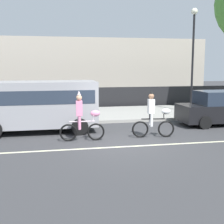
{
  "coord_description": "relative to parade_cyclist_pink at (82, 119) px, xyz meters",
  "views": [
    {
      "loc": [
        -2.65,
        -10.96,
        2.89
      ],
      "look_at": [
        -0.18,
        1.2,
        1.0
      ],
      "focal_mm": 50.0,
      "sensor_mm": 36.0,
      "label": 1
    }
  ],
  "objects": [
    {
      "name": "ground_plane",
      "position": [
        1.44,
        -0.68,
        -0.84
      ],
      "size": [
        80.0,
        80.0,
        0.0
      ],
      "primitive_type": "plane",
      "color": "#38383A"
    },
    {
      "name": "parade_cyclist_zebra",
      "position": [
        2.85,
        0.01,
        0.0
      ],
      "size": [
        1.72,
        0.51,
        1.92
      ],
      "color": "black",
      "rests_on": "ground"
    },
    {
      "name": "road_centre_line",
      "position": [
        1.44,
        -1.18,
        -0.84
      ],
      "size": [
        36.0,
        0.14,
        0.01
      ],
      "primitive_type": "cube",
      "color": "beige",
      "rests_on": "ground"
    },
    {
      "name": "parked_van_grey",
      "position": [
        -1.63,
        2.02,
        0.44
      ],
      "size": [
        5.0,
        2.22,
        2.18
      ],
      "color": "#99999E",
      "rests_on": "ground"
    },
    {
      "name": "street_lamp_post",
      "position": [
        6.87,
        5.07,
        3.15
      ],
      "size": [
        0.36,
        0.36,
        5.86
      ],
      "color": "black",
      "rests_on": "sidewalk_curb"
    },
    {
      "name": "parade_cyclist_pink",
      "position": [
        0.0,
        0.0,
        0.0
      ],
      "size": [
        1.72,
        0.5,
        1.92
      ],
      "color": "black",
      "rests_on": "ground"
    },
    {
      "name": "sidewalk_curb",
      "position": [
        1.44,
        5.82,
        -0.77
      ],
      "size": [
        60.0,
        5.0,
        0.15
      ],
      "primitive_type": "cube",
      "color": "#9E9B93",
      "rests_on": "ground"
    },
    {
      "name": "parked_car_black",
      "position": [
        6.91,
        1.95,
        -0.06
      ],
      "size": [
        4.1,
        1.92,
        1.64
      ],
      "color": "black",
      "rests_on": "ground"
    },
    {
      "name": "fence_line",
      "position": [
        1.44,
        8.72,
        -0.14
      ],
      "size": [
        40.0,
        0.08,
        1.4
      ],
      "primitive_type": "cube",
      "color": "black",
      "rests_on": "ground"
    },
    {
      "name": "building_backdrop",
      "position": [
        -2.03,
        17.32,
        1.68
      ],
      "size": [
        28.0,
        8.0,
        5.04
      ],
      "primitive_type": "cube",
      "color": "#B2A899",
      "rests_on": "ground"
    },
    {
      "name": "pedestrian_onlooker",
      "position": [
        -0.92,
        7.35,
        0.17
      ],
      "size": [
        0.32,
        0.2,
        1.62
      ],
      "color": "#33333D",
      "rests_on": "sidewalk_curb"
    }
  ]
}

